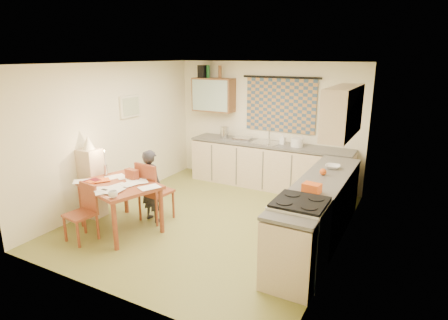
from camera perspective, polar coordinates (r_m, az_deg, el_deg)
The scene contains 44 objects.
floor at distance 6.23m, azimuth -1.82°, elevation -9.25°, with size 4.00×4.50×0.02m, color olive.
ceiling at distance 5.65m, azimuth -2.04°, elevation 14.61°, with size 4.00×4.50×0.02m, color white.
wall_back at distance 7.80m, azimuth 6.49°, elevation 5.53°, with size 4.00×0.02×2.50m, color #F6EDC8.
wall_front at distance 4.10m, azimuth -18.05°, elevation -4.61°, with size 4.00×0.02×2.50m, color #F6EDC8.
wall_left at distance 7.02m, azimuth -16.29°, elevation 3.84°, with size 0.02×4.50×2.50m, color #F6EDC8.
wall_right at distance 5.13m, azimuth 17.87°, elevation -0.54°, with size 0.02×4.50×2.50m, color #F6EDC8.
window_blind at distance 7.60m, azimuth 8.58°, elevation 8.23°, with size 1.45×0.03×1.05m, color #334D69.
curtain_rod at distance 7.53m, azimuth 8.70°, elevation 12.37°, with size 0.04×0.04×1.60m, color black.
wall_cabinet at distance 8.06m, azimuth -1.59°, elevation 9.90°, with size 0.90×0.34×0.70m, color brown.
wall_cabinet_glass at distance 7.92m, azimuth -2.21°, elevation 9.78°, with size 0.84×0.02×0.64m, color #99B2A5.
upper_cabinet_right at distance 5.57m, azimuth 17.65°, elevation 7.05°, with size 0.34×1.30×0.70m, color #CBB08E.
framed_print at distance 7.20m, azimuth -14.11°, elevation 7.93°, with size 0.04×0.50×0.40m, color #E9E4C4.
print_canvas at distance 7.19m, azimuth -13.96°, elevation 7.92°, with size 0.01×0.42×0.32m, color silver.
counter_back at distance 7.64m, azimuth 6.78°, elevation -0.87°, with size 3.30×0.62×0.92m.
counter_right at distance 5.52m, azimuth 14.14°, elevation -7.91°, with size 0.62×2.95×0.92m.
stove at distance 4.69m, azimuth 11.23°, elevation -11.66°, with size 0.63×0.63×0.98m.
sink at distance 7.55m, azimuth 6.37°, elevation 2.32°, with size 0.55×0.45×0.10m, color silver.
tap at distance 7.68m, azimuth 6.92°, elevation 3.90°, with size 0.03×0.03×0.28m, color silver.
dish_rack at distance 7.74m, azimuth 2.84°, elevation 3.26°, with size 0.35×0.30×0.06m, color silver.
kettle at distance 7.90m, azimuth 0.10°, elevation 4.21°, with size 0.18×0.18×0.24m, color silver.
mixing_bowl at distance 7.32m, azimuth 11.07°, elevation 2.65°, with size 0.24×0.24×0.16m, color white.
soap_bottle at distance 7.45m, azimuth 8.94°, elevation 3.17°, with size 0.10×0.11×0.21m, color white.
bowl at distance 6.04m, azimuth 16.24°, elevation -0.98°, with size 0.25×0.25×0.06m, color white.
orange_bag at distance 4.92m, azimuth 13.21°, elevation -4.18°, with size 0.22×0.16×0.12m, color #DF581A.
fruit_orange at distance 5.66m, azimuth 14.86°, elevation -1.75°, with size 0.10×0.10×0.10m, color #DF581A.
speaker at distance 8.16m, azimuth -3.18°, elevation 13.33°, with size 0.16×0.20×0.26m, color black.
bottle_green at distance 8.09m, azimuth -2.44°, elevation 13.32°, with size 0.07×0.07×0.26m, color #195926.
bottle_brown at distance 7.95m, azimuth -0.63°, elevation 13.29°, with size 0.07×0.07×0.26m, color brown.
dining_table at distance 6.00m, azimuth -15.46°, elevation -6.82°, with size 1.38×1.20×0.75m.
chair_far at distance 6.24m, azimuth -10.38°, elevation -6.32°, with size 0.50×0.50×0.99m.
chair_near at distance 5.88m, azimuth -20.81°, elevation -9.04°, with size 0.42×0.42×0.83m.
person at distance 6.13m, azimuth -11.00°, elevation -3.87°, with size 0.48×0.36×1.19m, color black.
shelf_stand at distance 6.56m, azimuth -19.45°, elevation -3.33°, with size 0.32×0.30×1.16m, color #CBB08E.
lampshade at distance 6.38m, azimuth -20.01°, elevation 2.54°, with size 0.20×0.20×0.22m, color #E9E4C4.
letter_rack at distance 5.99m, azimuth -13.85°, elevation -2.12°, with size 0.22×0.10×0.16m, color brown.
mug at distance 5.30m, azimuth -16.55°, elevation -5.04°, with size 0.15×0.15×0.10m, color white.
magazine at distance 6.14m, azimuth -19.97°, elevation -2.87°, with size 0.23×0.28×0.02m, color maroon.
book at distance 6.14m, azimuth -18.42°, elevation -2.75°, with size 0.30×0.32×0.02m, color #DF581A.
orange_box at distance 5.97m, azimuth -19.74°, elevation -3.28°, with size 0.12×0.08×0.04m, color #DF581A.
eyeglasses at distance 5.61m, azimuth -17.62°, elevation -4.41°, with size 0.13×0.04×0.02m, color black.
candle_holder at distance 6.31m, azimuth -17.60°, elevation -1.42°, with size 0.06×0.06×0.18m, color silver.
candle at distance 6.21m, azimuth -17.70°, elevation 0.22°, with size 0.02×0.02×0.22m, color white.
candle_flame at distance 6.20m, azimuth -17.77°, elevation 1.36°, with size 0.02×0.02×0.02m, color #FFCC66.
papers at distance 5.82m, azimuth -15.38°, elevation -3.50°, with size 1.38×1.02×0.02m.
Camera 1 is at (2.85, -4.87, 2.62)m, focal length 30.00 mm.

